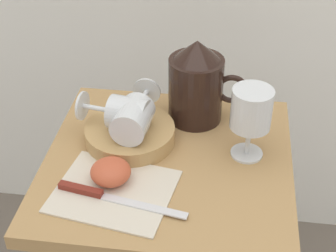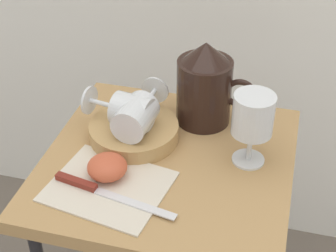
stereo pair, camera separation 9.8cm
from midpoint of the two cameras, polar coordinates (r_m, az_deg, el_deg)
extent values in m
cube|color=#AD8451|center=(1.04, -2.71, -4.35)|extent=(0.49, 0.48, 0.03)
cylinder|color=black|center=(1.45, -8.97, -8.82)|extent=(0.02, 0.02, 0.65)
cylinder|color=black|center=(1.41, 7.43, -10.41)|extent=(0.02, 0.02, 0.65)
cube|color=beige|center=(0.97, -8.85, -7.16)|extent=(0.24, 0.21, 0.00)
cylinder|color=tan|center=(1.07, -6.80, -0.97)|extent=(0.18, 0.18, 0.03)
cylinder|color=black|center=(1.10, 0.50, 3.92)|extent=(0.12, 0.12, 0.14)
cylinder|color=#D1661E|center=(1.12, 0.49, 2.68)|extent=(0.11, 0.11, 0.08)
cone|color=black|center=(1.06, 0.52, 8.19)|extent=(0.10, 0.10, 0.04)
torus|color=black|center=(1.10, 4.46, 3.94)|extent=(0.07, 0.01, 0.07)
cylinder|color=silver|center=(1.04, 5.93, -3.08)|extent=(0.06, 0.06, 0.00)
cylinder|color=silver|center=(1.02, 6.05, -1.58)|extent=(0.01, 0.01, 0.06)
cylinder|color=silver|center=(0.98, 6.31, 1.79)|extent=(0.08, 0.08, 0.08)
cylinder|color=#D1661E|center=(0.99, 6.24, 0.94)|extent=(0.07, 0.07, 0.04)
cylinder|color=silver|center=(1.04, -7.02, 1.22)|extent=(0.09, 0.08, 0.07)
cylinder|color=silver|center=(1.07, -10.40, 1.82)|extent=(0.06, 0.02, 0.01)
cylinder|color=silver|center=(1.08, -11.92, 2.09)|extent=(0.01, 0.06, 0.06)
cylinder|color=silver|center=(1.02, -6.62, 0.63)|extent=(0.08, 0.10, 0.07)
cylinder|color=silver|center=(1.08, -5.38, 2.86)|extent=(0.02, 0.06, 0.01)
cylinder|color=silver|center=(1.11, -4.89, 3.74)|extent=(0.06, 0.01, 0.06)
ellipsoid|color=#C15133|center=(0.97, -9.18, -5.07)|extent=(0.08, 0.08, 0.04)
cube|color=silver|center=(0.93, -5.70, -8.84)|extent=(0.16, 0.05, 0.00)
cube|color=maroon|center=(0.97, -12.41, -6.89)|extent=(0.09, 0.03, 0.01)
camera|label=1|loc=(0.05, -92.86, -2.06)|focal=55.80mm
camera|label=2|loc=(0.05, 87.14, 2.06)|focal=55.80mm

